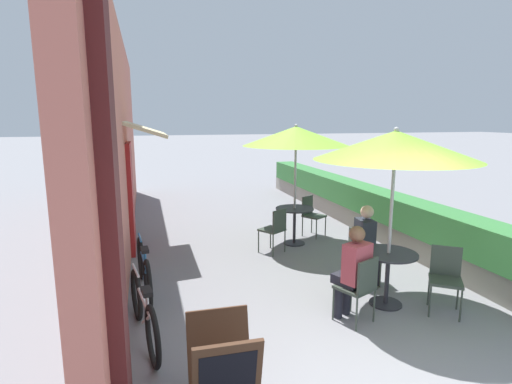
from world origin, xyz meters
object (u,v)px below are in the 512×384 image
object	(u,v)px
menu_board	(223,372)
patio_umbrella_near	(395,146)
patio_umbrella_mid	(296,136)
cafe_chair_near_left	(360,252)
cafe_chair_near_back	(446,274)
bicycle_second	(144,269)
seated_patron_near_left	(368,241)
seated_patron_near_right	(353,269)
patio_table_near	(388,267)
cafe_chair_mid_right	(275,227)
cafe_chair_near_right	(360,285)
patio_table_mid	(294,218)
bicycle_leaning	(144,312)
cafe_chair_mid_left	(311,213)

from	to	relation	value
menu_board	patio_umbrella_near	bearing A→B (deg)	31.16
patio_umbrella_mid	cafe_chair_near_left	bearing A→B (deg)	-83.50
cafe_chair_near_back	bicycle_second	distance (m)	4.21
seated_patron_near_left	menu_board	world-z (taller)	seated_patron_near_left
seated_patron_near_right	bicycle_second	distance (m)	3.01
patio_table_near	seated_patron_near_left	xyz separation A→B (m)	(0.12, 0.72, 0.14)
seated_patron_near_left	menu_board	distance (m)	3.49
patio_umbrella_mid	cafe_chair_mid_right	distance (m)	1.83
patio_table_near	bicycle_second	xyz separation A→B (m)	(-3.22, 1.32, -0.19)
seated_patron_near_right	bicycle_second	world-z (taller)	seated_patron_near_right
patio_umbrella_near	bicycle_second	world-z (taller)	patio_umbrella_near
cafe_chair_near_right	patio_table_mid	world-z (taller)	cafe_chair_near_right
bicycle_leaning	cafe_chair_mid_right	bearing A→B (deg)	36.60
seated_patron_near_left	patio_umbrella_mid	xyz separation A→B (m)	(-0.36, 2.19, 1.51)
patio_table_mid	cafe_chair_mid_left	size ratio (longest dim) A/B	0.89
patio_table_mid	bicycle_leaning	distance (m)	4.19
patio_table_near	seated_patron_near_left	world-z (taller)	seated_patron_near_left
bicycle_second	menu_board	world-z (taller)	menu_board
patio_table_mid	cafe_chair_mid_left	bearing A→B (deg)	38.65
cafe_chair_near_left	patio_table_mid	xyz separation A→B (m)	(-0.25, 2.17, 0.03)
cafe_chair_near_left	seated_patron_near_right	xyz separation A→B (m)	(-0.69, -0.99, 0.17)
patio_umbrella_mid	cafe_chair_mid_right	world-z (taller)	patio_umbrella_mid
cafe_chair_mid_right	patio_table_near	bearing A→B (deg)	-104.27
cafe_chair_mid_left	cafe_chair_mid_right	world-z (taller)	same
patio_table_near	patio_table_mid	xyz separation A→B (m)	(-0.24, 2.90, 0.00)
seated_patron_near_left	seated_patron_near_right	world-z (taller)	same
cafe_chair_near_right	seated_patron_near_left	bearing A→B (deg)	31.55
patio_umbrella_near	bicycle_leaning	xyz separation A→B (m)	(-3.23, -0.04, -1.85)
patio_table_mid	patio_umbrella_mid	size ratio (longest dim) A/B	0.32
seated_patron_near_left	cafe_chair_near_back	xyz separation A→B (m)	(0.51, -1.09, -0.17)
cafe_chair_near_right	patio_table_mid	distance (m)	3.29
cafe_chair_mid_right	bicycle_leaning	size ratio (longest dim) A/B	0.50
seated_patron_near_left	cafe_chair_near_right	distance (m)	1.33
seated_patron_near_right	cafe_chair_mid_left	distance (m)	3.76
cafe_chair_mid_left	bicycle_second	world-z (taller)	cafe_chair_mid_left
seated_patron_near_right	menu_board	world-z (taller)	seated_patron_near_right
patio_umbrella_mid	patio_umbrella_near	bearing A→B (deg)	-85.23
seated_patron_near_right	seated_patron_near_left	bearing A→B (deg)	27.21
patio_umbrella_mid	seated_patron_near_left	bearing A→B (deg)	-80.68
seated_patron_near_right	patio_table_mid	xyz separation A→B (m)	(0.44, 3.16, -0.14)
cafe_chair_mid_left	menu_board	xyz separation A→B (m)	(-2.91, -4.84, -0.09)
patio_umbrella_near	bicycle_second	xyz separation A→B (m)	(-3.22, 1.32, -1.84)
patio_umbrella_mid	cafe_chair_near_right	bearing A→B (deg)	-96.87
seated_patron_near_right	patio_umbrella_mid	world-z (taller)	patio_umbrella_mid
patio_table_near	cafe_chair_near_back	bearing A→B (deg)	-30.43
seated_patron_near_right	bicycle_leaning	xyz separation A→B (m)	(-2.55, 0.22, -0.34)
cafe_chair_near_left	cafe_chair_mid_left	world-z (taller)	same
patio_umbrella_mid	cafe_chair_mid_left	size ratio (longest dim) A/B	2.80
seated_patron_near_left	cafe_chair_near_back	distance (m)	1.22
bicycle_second	patio_umbrella_near	bearing A→B (deg)	-27.49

